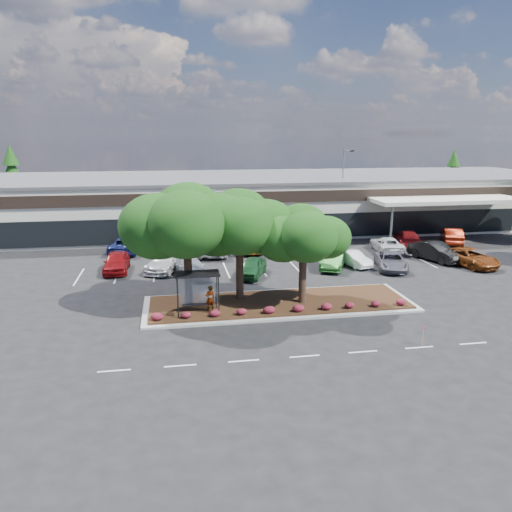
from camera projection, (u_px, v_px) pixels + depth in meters
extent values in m
plane|color=black|center=(326.00, 325.00, 30.13)|extent=(160.00, 160.00, 0.00)
cube|color=silver|center=(243.00, 202.00, 61.95)|extent=(80.00, 20.00, 6.00)
cube|color=#4E4E51|center=(243.00, 177.00, 61.21)|extent=(80.40, 20.40, 0.30)
cube|color=black|center=(257.00, 197.00, 51.90)|extent=(80.00, 0.25, 1.20)
cube|color=black|center=(257.00, 228.00, 52.67)|extent=(60.00, 0.18, 2.60)
cube|color=#B60D1E|center=(200.00, 199.00, 50.84)|extent=(6.00, 0.12, 1.00)
cube|color=silver|center=(446.00, 200.00, 52.96)|extent=(16.00, 5.00, 0.40)
cylinder|color=gray|center=(391.00, 227.00, 50.44)|extent=(0.24, 0.24, 4.20)
cube|color=#A6A5A0|center=(279.00, 304.00, 33.61)|extent=(18.00, 6.00, 0.15)
cube|color=#412415|center=(279.00, 302.00, 33.58)|extent=(17.20, 5.20, 0.12)
cube|color=silver|center=(114.00, 371.00, 24.32)|extent=(1.60, 0.12, 0.01)
cube|color=silver|center=(180.00, 366.00, 24.85)|extent=(1.60, 0.12, 0.01)
cube|color=silver|center=(244.00, 361.00, 25.37)|extent=(1.60, 0.12, 0.01)
cube|color=silver|center=(305.00, 356.00, 25.90)|extent=(1.60, 0.12, 0.01)
cube|color=silver|center=(363.00, 352.00, 26.43)|extent=(1.60, 0.12, 0.01)
cube|color=silver|center=(419.00, 347.00, 26.96)|extent=(1.60, 0.12, 0.01)
cube|color=silver|center=(473.00, 343.00, 27.49)|extent=(1.60, 0.12, 0.01)
cube|color=silver|center=(79.00, 277.00, 40.32)|extent=(0.12, 5.00, 0.01)
cube|color=silver|center=(117.00, 275.00, 40.81)|extent=(0.12, 5.00, 0.01)
cube|color=silver|center=(154.00, 273.00, 41.31)|extent=(0.12, 5.00, 0.01)
cube|color=silver|center=(191.00, 272.00, 41.81)|extent=(0.12, 5.00, 0.01)
cube|color=silver|center=(226.00, 270.00, 42.30)|extent=(0.12, 5.00, 0.01)
cube|color=silver|center=(261.00, 268.00, 42.80)|extent=(0.12, 5.00, 0.01)
cube|color=silver|center=(295.00, 267.00, 43.29)|extent=(0.12, 5.00, 0.01)
cube|color=silver|center=(328.00, 265.00, 43.79)|extent=(0.12, 5.00, 0.01)
cube|color=silver|center=(361.00, 264.00, 44.29)|extent=(0.12, 5.00, 0.01)
cube|color=silver|center=(392.00, 262.00, 44.78)|extent=(0.12, 5.00, 0.01)
cube|color=silver|center=(423.00, 261.00, 45.28)|extent=(0.12, 5.00, 0.01)
cube|color=silver|center=(454.00, 260.00, 45.77)|extent=(0.12, 5.00, 0.01)
cylinder|color=black|center=(177.00, 292.00, 31.62)|extent=(0.08, 0.08, 2.50)
cylinder|color=black|center=(217.00, 290.00, 32.04)|extent=(0.08, 0.08, 2.50)
cylinder|color=black|center=(178.00, 298.00, 30.38)|extent=(0.08, 0.08, 2.50)
cylinder|color=black|center=(219.00, 296.00, 30.79)|extent=(0.08, 0.08, 2.50)
cube|color=black|center=(197.00, 274.00, 30.90)|extent=(2.75, 1.55, 0.10)
cube|color=silver|center=(197.00, 289.00, 31.80)|extent=(2.30, 0.03, 2.00)
cube|color=black|center=(198.00, 304.00, 31.64)|extent=(2.00, 0.35, 0.06)
cone|color=#0F380D|center=(13.00, 181.00, 67.99)|extent=(4.40, 4.40, 10.00)
cone|color=#0F380D|center=(452.00, 179.00, 76.78)|extent=(3.96, 3.96, 9.00)
imported|color=#594C47|center=(210.00, 299.00, 31.56)|extent=(0.69, 0.54, 1.68)
cube|color=#A6A5A0|center=(341.00, 230.00, 58.64)|extent=(0.50, 0.50, 0.40)
cylinder|color=gray|center=(342.00, 190.00, 57.50)|extent=(0.14, 0.14, 9.17)
cube|color=gray|center=(348.00, 150.00, 56.45)|extent=(0.92, 0.36, 0.14)
cube|color=black|center=(352.00, 151.00, 56.47)|extent=(0.49, 0.37, 0.18)
cube|color=#9F7C53|center=(423.00, 336.00, 27.10)|extent=(0.03, 0.03, 1.13)
cube|color=#F03F92|center=(425.00, 328.00, 27.00)|extent=(0.02, 0.14, 0.18)
imported|color=maroon|center=(116.00, 262.00, 41.60)|extent=(2.01, 4.87, 1.65)
imported|color=silver|center=(166.00, 261.00, 42.06)|extent=(4.07, 5.79, 1.56)
imported|color=#9EA5A8|center=(191.00, 267.00, 40.35)|extent=(2.97, 5.27, 1.44)
imported|color=#1C5428|center=(252.00, 267.00, 40.30)|extent=(3.38, 4.72, 1.49)
imported|color=#1E561E|center=(333.00, 258.00, 42.80)|extent=(3.75, 5.40, 1.69)
imported|color=white|center=(353.00, 258.00, 43.48)|extent=(2.58, 4.27, 1.33)
imported|color=slate|center=(391.00, 261.00, 42.38)|extent=(3.60, 5.51, 1.41)
imported|color=brown|center=(470.00, 257.00, 43.46)|extent=(3.60, 5.86, 1.51)
imported|color=black|center=(435.00, 252.00, 45.21)|extent=(3.45, 5.46, 1.70)
imported|color=navy|center=(126.00, 245.00, 48.40)|extent=(3.36, 5.94, 1.56)
imported|color=silver|center=(216.00, 245.00, 48.33)|extent=(3.05, 4.77, 1.51)
imported|color=silver|center=(213.00, 246.00, 47.64)|extent=(3.65, 6.44, 1.70)
imported|color=#793B0C|center=(250.00, 244.00, 48.73)|extent=(2.68, 5.66, 1.60)
imported|color=#780800|center=(303.00, 245.00, 48.73)|extent=(2.56, 4.54, 1.42)
imported|color=#1A4928|center=(325.00, 239.00, 51.09)|extent=(2.66, 5.46, 1.49)
imported|color=silver|center=(387.00, 244.00, 48.81)|extent=(3.01, 5.39, 1.43)
imported|color=maroon|center=(407.00, 238.00, 51.57)|extent=(3.48, 5.68, 1.54)
imported|color=maroon|center=(452.00, 236.00, 52.25)|extent=(3.70, 5.41, 1.69)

